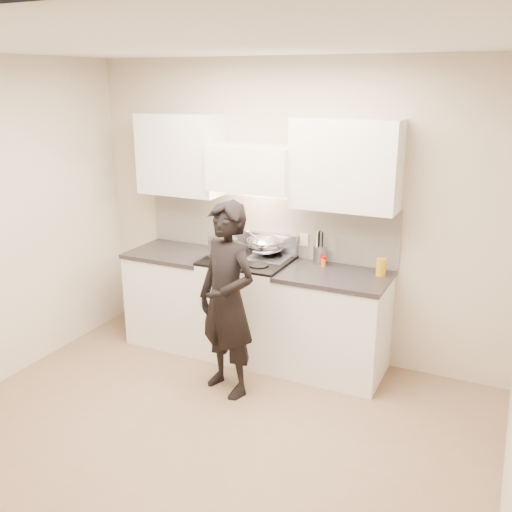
# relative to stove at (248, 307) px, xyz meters

# --- Properties ---
(ground_plane) EXTENTS (4.00, 4.00, 0.00)m
(ground_plane) POSITION_rel_stove_xyz_m (0.30, -1.42, -0.47)
(ground_plane) COLOR #7F634D
(room_shell) EXTENTS (4.04, 3.54, 2.70)m
(room_shell) POSITION_rel_stove_xyz_m (0.24, -1.05, 1.12)
(room_shell) COLOR #C3B69C
(room_shell) RESTS_ON ground
(stove) EXTENTS (0.76, 0.65, 0.96)m
(stove) POSITION_rel_stove_xyz_m (0.00, 0.00, 0.00)
(stove) COLOR white
(stove) RESTS_ON ground
(counter_right) EXTENTS (0.92, 0.67, 0.92)m
(counter_right) POSITION_rel_stove_xyz_m (0.83, 0.00, -0.01)
(counter_right) COLOR white
(counter_right) RESTS_ON ground
(counter_left) EXTENTS (0.82, 0.67, 0.92)m
(counter_left) POSITION_rel_stove_xyz_m (-0.78, 0.00, -0.01)
(counter_left) COLOR white
(counter_left) RESTS_ON ground
(wok) EXTENTS (0.35, 0.44, 0.28)m
(wok) POSITION_rel_stove_xyz_m (0.11, 0.14, 0.58)
(wok) COLOR #B4B4C1
(wok) RESTS_ON stove
(stock_pot) EXTENTS (0.36, 0.33, 0.18)m
(stock_pot) POSITION_rel_stove_xyz_m (-0.20, -0.10, 0.57)
(stock_pot) COLOR #B4B4C1
(stock_pot) RESTS_ON stove
(utensil_crock) EXTENTS (0.11, 0.11, 0.30)m
(utensil_crock) POSITION_rel_stove_xyz_m (0.61, 0.22, 0.54)
(utensil_crock) COLOR #9E9EB3
(utensil_crock) RESTS_ON counter_right
(spice_jar) EXTENTS (0.04, 0.04, 0.09)m
(spice_jar) POSITION_rel_stove_xyz_m (0.67, 0.15, 0.49)
(spice_jar) COLOR orange
(spice_jar) RESTS_ON counter_right
(oil_glass) EXTENTS (0.09, 0.09, 0.15)m
(oil_glass) POSITION_rel_stove_xyz_m (1.19, 0.12, 0.52)
(oil_glass) COLOR #BC8413
(oil_glass) RESTS_ON counter_right
(person) EXTENTS (0.69, 0.57, 1.61)m
(person) POSITION_rel_stove_xyz_m (0.15, -0.67, 0.33)
(person) COLOR black
(person) RESTS_ON ground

